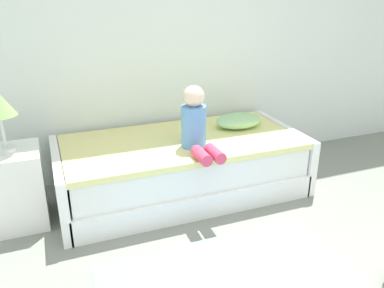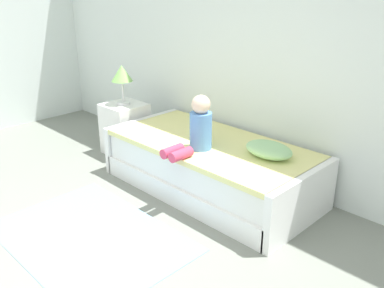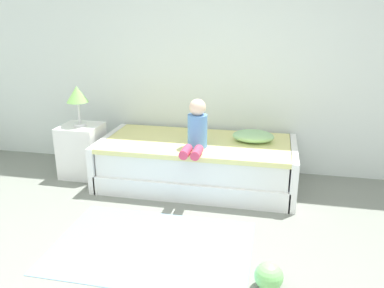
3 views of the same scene
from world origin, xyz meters
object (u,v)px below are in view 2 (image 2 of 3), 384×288
Objects in this scene: nightstand at (125,129)px; table_lamp at (122,75)px; child_figure at (197,128)px; bed at (210,166)px; pillow at (269,150)px.

table_lamp is at bearing 180.00° from nightstand.
table_lamp reaches higher than child_figure.
child_figure is (1.39, -0.22, -0.23)m from table_lamp.
pillow is at bearing 9.57° from bed.
nightstand is at bearing 0.00° from table_lamp.
table_lamp is 1.43m from child_figure.
pillow is at bearing 3.28° from table_lamp.
bed is 1.52m from table_lamp.
pillow is (1.94, 0.11, 0.26)m from nightstand.
bed is at bearing 100.34° from child_figure.
pillow is (0.59, 0.10, 0.32)m from bed.
bed is at bearing 0.49° from nightstand.
bed is 1.35m from nightstand.
child_figure is (0.04, -0.23, 0.46)m from bed.
nightstand is at bearing -176.72° from pillow.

